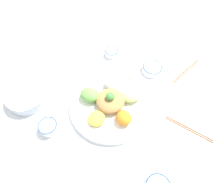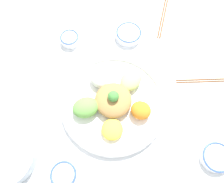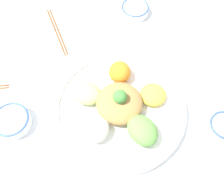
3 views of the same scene
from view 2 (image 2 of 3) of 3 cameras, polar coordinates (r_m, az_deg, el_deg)
ground_plane at (r=0.87m, az=-1.22°, el=-4.67°), size 2.40×2.40×0.00m
salad_platter at (r=0.85m, az=0.34°, el=-2.85°), size 0.42×0.42×0.11m
sauce_bowl_red at (r=0.90m, az=25.56°, el=-15.27°), size 0.11×0.11×0.03m
rice_bowl_blue at (r=0.83m, az=-12.35°, el=-20.48°), size 0.09×0.09×0.05m
sauce_bowl_dark at (r=1.01m, az=-10.98°, el=13.35°), size 0.08×0.08×0.04m
rice_bowl_plain at (r=1.01m, az=4.34°, el=14.72°), size 0.11×0.11×0.04m
side_serving_bowl at (r=0.89m, az=-25.93°, el=-15.00°), size 0.21×0.21×0.06m
chopsticks_pair_near at (r=0.99m, az=22.99°, el=2.71°), size 0.17×0.19×0.01m
chopsticks_pair_far at (r=1.12m, az=13.17°, el=18.32°), size 0.15×0.21×0.01m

